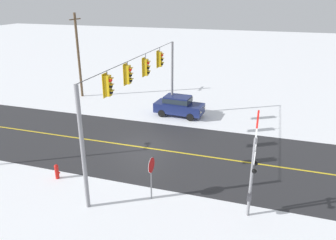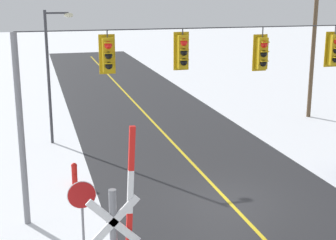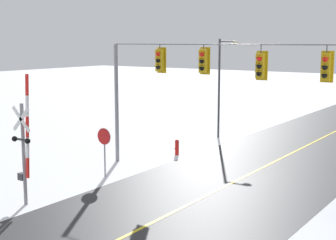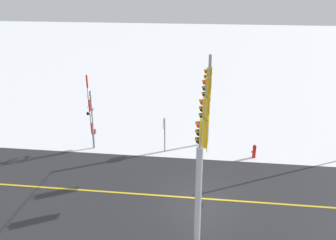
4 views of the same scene
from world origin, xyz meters
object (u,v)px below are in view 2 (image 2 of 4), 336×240
at_px(streetlamp_near, 52,65).
at_px(utility_pole, 313,46).
at_px(fire_hydrant, 74,173).
at_px(stop_sign, 82,203).

bearing_deg(streetlamp_near, utility_pole, 5.45).
distance_m(fire_hydrant, utility_pole, 16.71).
bearing_deg(fire_hydrant, streetlamp_near, 93.73).
bearing_deg(stop_sign, utility_pole, 41.58).
distance_m(stop_sign, utility_pole, 19.93).
xyz_separation_m(stop_sign, fire_hydrant, (0.24, 5.81, -1.25)).
height_order(stop_sign, utility_pole, utility_pole).
relative_size(stop_sign, streetlamp_near, 0.36).
bearing_deg(stop_sign, streetlamp_near, 90.72).
xyz_separation_m(streetlamp_near, fire_hydrant, (0.38, -5.89, -3.45)).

